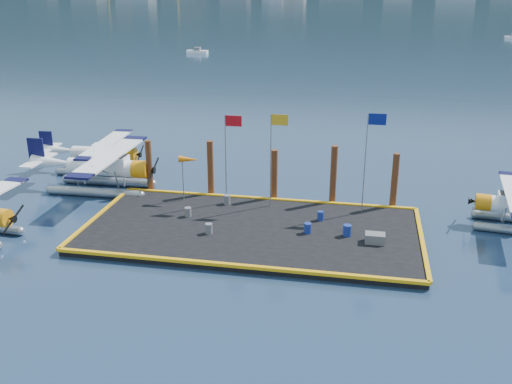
% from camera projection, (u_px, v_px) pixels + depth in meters
% --- Properties ---
extents(ground, '(4000.00, 4000.00, 0.00)m').
position_uv_depth(ground, '(252.00, 234.00, 34.68)').
color(ground, '#172345').
rests_on(ground, ground).
extents(dock, '(20.00, 10.00, 0.40)m').
position_uv_depth(dock, '(252.00, 231.00, 34.61)').
color(dock, black).
rests_on(dock, ground).
extents(dock_bumpers, '(20.25, 10.25, 0.18)m').
position_uv_depth(dock_bumpers, '(252.00, 226.00, 34.51)').
color(dock_bumpers, '#F1A90E').
rests_on(dock_bumpers, dock).
extents(seaplane_b, '(9.57, 10.54, 3.76)m').
position_uv_depth(seaplane_b, '(106.00, 170.00, 41.19)').
color(seaplane_b, gray).
rests_on(seaplane_b, ground).
extents(seaplane_c, '(8.30, 9.15, 3.25)m').
position_uv_depth(seaplane_c, '(102.00, 155.00, 45.48)').
color(seaplane_c, gray).
rests_on(seaplane_c, ground).
extents(drum_0, '(0.42, 0.42, 0.59)m').
position_uv_depth(drum_0, '(188.00, 212.00, 36.13)').
color(drum_0, '#5E5D63').
rests_on(drum_0, dock).
extents(drum_1, '(0.44, 0.44, 0.62)m').
position_uv_depth(drum_1, '(308.00, 228.00, 33.71)').
color(drum_1, navy).
rests_on(drum_1, dock).
extents(drum_2, '(0.48, 0.48, 0.68)m').
position_uv_depth(drum_2, '(347.00, 230.00, 33.33)').
color(drum_2, navy).
rests_on(drum_2, dock).
extents(drum_3, '(0.44, 0.44, 0.62)m').
position_uv_depth(drum_3, '(209.00, 229.00, 33.66)').
color(drum_3, '#5E5D63').
rests_on(drum_3, dock).
extents(drum_4, '(0.41, 0.41, 0.58)m').
position_uv_depth(drum_4, '(321.00, 216.00, 35.54)').
color(drum_4, navy).
rests_on(drum_4, dock).
extents(drum_5, '(0.45, 0.45, 0.63)m').
position_uv_depth(drum_5, '(227.00, 200.00, 38.14)').
color(drum_5, '#5E5D63').
rests_on(drum_5, dock).
extents(crate, '(1.12, 0.75, 0.56)m').
position_uv_depth(crate, '(375.00, 238.00, 32.46)').
color(crate, '#5E5D63').
rests_on(crate, dock).
extents(flagpole_red, '(1.14, 0.08, 6.00)m').
position_uv_depth(flagpole_red, '(229.00, 146.00, 37.07)').
color(flagpole_red, gray).
rests_on(flagpole_red, dock).
extents(flagpole_yellow, '(1.14, 0.08, 6.20)m').
position_uv_depth(flagpole_yellow, '(274.00, 146.00, 36.50)').
color(flagpole_yellow, gray).
rests_on(flagpole_yellow, dock).
extents(flagpole_blue, '(1.14, 0.08, 6.50)m').
position_uv_depth(flagpole_blue, '(369.00, 148.00, 35.37)').
color(flagpole_blue, gray).
rests_on(flagpole_blue, dock).
extents(windsock, '(1.40, 0.44, 3.12)m').
position_uv_depth(windsock, '(189.00, 160.00, 37.96)').
color(windsock, gray).
rests_on(windsock, dock).
extents(piling_0, '(0.44, 0.44, 4.00)m').
position_uv_depth(piling_0, '(149.00, 168.00, 40.48)').
color(piling_0, '#4C2615').
rests_on(piling_0, ground).
extents(piling_1, '(0.44, 0.44, 4.20)m').
position_uv_depth(piling_1, '(211.00, 170.00, 39.64)').
color(piling_1, '#4C2615').
rests_on(piling_1, ground).
extents(piling_2, '(0.44, 0.44, 3.80)m').
position_uv_depth(piling_2, '(274.00, 177.00, 38.91)').
color(piling_2, '#4C2615').
rests_on(piling_2, ground).
extents(piling_3, '(0.44, 0.44, 4.30)m').
position_uv_depth(piling_3, '(333.00, 177.00, 38.11)').
color(piling_3, '#4C2615').
rests_on(piling_3, ground).
extents(piling_4, '(0.44, 0.44, 4.00)m').
position_uv_depth(piling_4, '(394.00, 183.00, 37.45)').
color(piling_4, '#4C2615').
rests_on(piling_4, ground).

